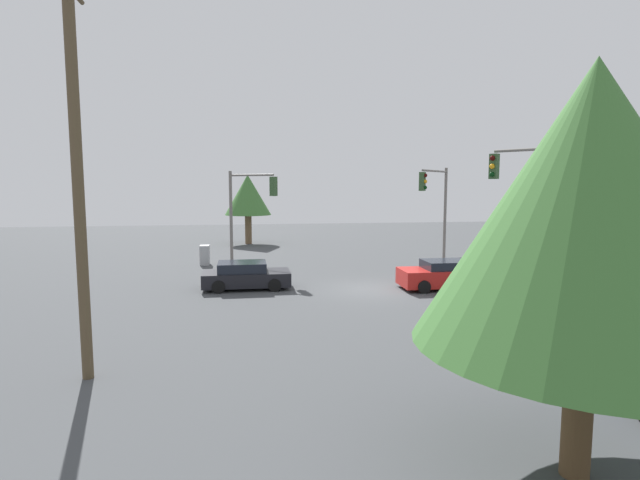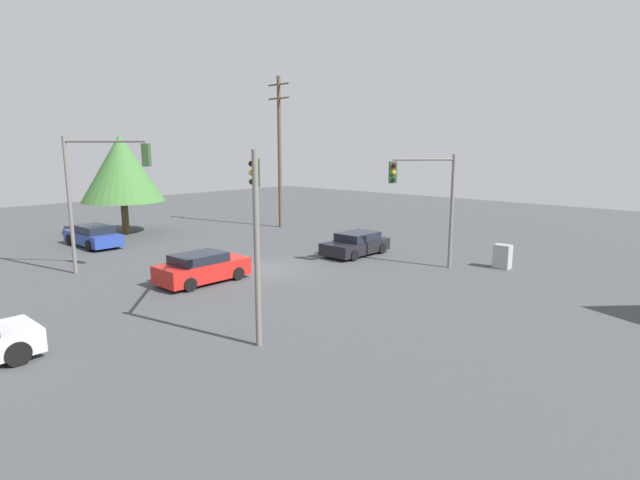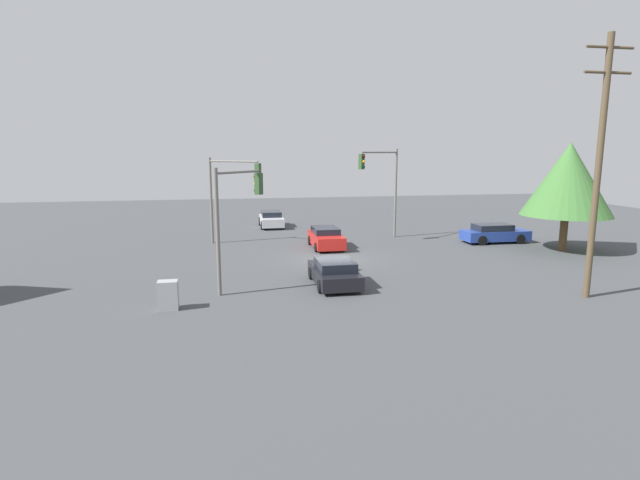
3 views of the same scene
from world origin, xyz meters
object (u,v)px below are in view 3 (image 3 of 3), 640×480
object	(u,v)px
sedan_silver	(271,219)
traffic_signal_aux	(236,207)
sedan_dark	(334,273)
traffic_signal_cross	(230,185)
sedan_blue	(494,233)
sedan_red	(326,238)
traffic_signal_main	(383,178)
electrical_cabinet	(168,295)

from	to	relation	value
sedan_silver	traffic_signal_aux	world-z (taller)	traffic_signal_aux
sedan_dark	traffic_signal_cross	size ratio (longest dim) A/B	0.69
sedan_blue	sedan_silver	size ratio (longest dim) A/B	1.15
sedan_silver	traffic_signal_aux	bearing A→B (deg)	80.26
sedan_red	sedan_silver	xyz separation A→B (m)	(-2.81, 10.00, -0.00)
sedan_blue	traffic_signal_cross	world-z (taller)	traffic_signal_cross
traffic_signal_main	traffic_signal_aux	distance (m)	15.82
sedan_blue	sedan_silver	world-z (taller)	sedan_silver
sedan_red	electrical_cabinet	bearing A→B (deg)	52.97
sedan_blue	electrical_cabinet	world-z (taller)	sedan_blue
sedan_blue	sedan_red	world-z (taller)	sedan_red
sedan_dark	electrical_cabinet	bearing A→B (deg)	-161.73
sedan_blue	traffic_signal_main	world-z (taller)	traffic_signal_main
electrical_cabinet	sedan_dark	bearing A→B (deg)	18.27
traffic_signal_aux	sedan_red	bearing A→B (deg)	6.78
traffic_signal_main	electrical_cabinet	distance (m)	20.17
sedan_red	sedan_dark	world-z (taller)	sedan_red
traffic_signal_cross	sedan_blue	bearing A→B (deg)	33.50
sedan_silver	electrical_cabinet	distance (m)	22.81
sedan_silver	sedan_red	bearing A→B (deg)	105.69
sedan_blue	traffic_signal_cross	xyz separation A→B (m)	(-18.51, 2.34, 3.51)
sedan_dark	sedan_red	bearing A→B (deg)	81.26
traffic_signal_aux	electrical_cabinet	xyz separation A→B (m)	(-2.90, -2.73, -3.32)
traffic_signal_cross	sedan_dark	bearing A→B (deg)	-26.47
traffic_signal_cross	electrical_cabinet	distance (m)	14.67
sedan_red	sedan_silver	bearing A→B (deg)	-74.31
electrical_cabinet	traffic_signal_main	bearing A→B (deg)	46.20
traffic_signal_aux	traffic_signal_cross	bearing A→B (deg)	41.16
sedan_dark	traffic_signal_main	size ratio (longest dim) A/B	0.63
sedan_silver	electrical_cabinet	bearing A→B (deg)	74.22
sedan_silver	traffic_signal_cross	bearing A→B (deg)	66.55
sedan_dark	traffic_signal_aux	distance (m)	5.72
traffic_signal_aux	electrical_cabinet	distance (m)	5.19
sedan_blue	traffic_signal_aux	world-z (taller)	traffic_signal_aux
sedan_silver	traffic_signal_main	size ratio (longest dim) A/B	0.62
sedan_red	traffic_signal_aux	size ratio (longest dim) A/B	0.73
traffic_signal_aux	sedan_dark	bearing A→B (deg)	-52.56
traffic_signal_aux	traffic_signal_main	bearing A→B (deg)	-2.74
electrical_cabinet	traffic_signal_cross	bearing A→B (deg)	78.90
sedan_red	traffic_signal_main	xyz separation A→B (m)	(4.68, 2.33, 3.88)
traffic_signal_main	sedan_red	bearing A→B (deg)	-8.48
sedan_red	traffic_signal_aux	world-z (taller)	traffic_signal_aux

